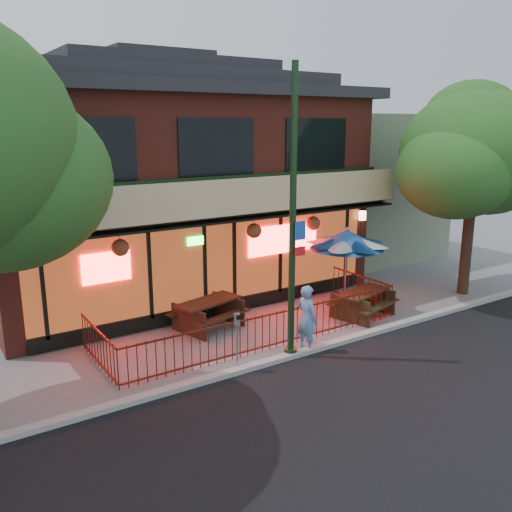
{
  "coord_description": "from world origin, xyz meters",
  "views": [
    {
      "loc": [
        -7.59,
        -10.42,
        5.65
      ],
      "look_at": [
        0.54,
        2.0,
        2.0
      ],
      "focal_mm": 38.0,
      "sensor_mm": 36.0,
      "label": 1
    }
  ],
  "objects": [
    {
      "name": "ground",
      "position": [
        0.0,
        0.0,
        0.0
      ],
      "size": [
        80.0,
        80.0,
        0.0
      ],
      "primitive_type": "plane",
      "color": "gray",
      "rests_on": "ground"
    },
    {
      "name": "pedestrian",
      "position": [
        0.54,
        -0.35,
        0.87
      ],
      "size": [
        0.5,
        0.68,
        1.73
      ],
      "primitive_type": "imported",
      "rotation": [
        0.0,
        0.0,
        1.7
      ],
      "color": "#658DCA",
      "rests_on": "ground"
    },
    {
      "name": "neighbor_building",
      "position": [
        9.0,
        7.7,
        3.0
      ],
      "size": [
        6.0,
        7.0,
        6.0
      ],
      "primitive_type": "cube",
      "color": "slate",
      "rests_on": "ground"
    },
    {
      "name": "patio_umbrella",
      "position": [
        3.6,
        1.6,
        2.2
      ],
      "size": [
        2.26,
        2.26,
        2.58
      ],
      "color": "gray",
      "rests_on": "ground"
    },
    {
      "name": "street_light",
      "position": [
        0.0,
        -0.4,
        3.15
      ],
      "size": [
        0.43,
        0.32,
        7.0
      ],
      "color": "black",
      "rests_on": "ground"
    },
    {
      "name": "restaurant_building",
      "position": [
        0.0,
        7.11,
        4.13
      ],
      "size": [
        12.96,
        9.49,
        8.05
      ],
      "color": "maroon",
      "rests_on": "ground"
    },
    {
      "name": "picnic_table_left",
      "position": [
        -0.8,
        2.4,
        0.54
      ],
      "size": [
        2.21,
        1.89,
        0.82
      ],
      "color": "#371E14",
      "rests_on": "ground"
    },
    {
      "name": "asphalt_street",
      "position": [
        0.0,
        -6.0,
        0.0
      ],
      "size": [
        80.0,
        11.0,
        0.0
      ],
      "primitive_type": "cube",
      "color": "black",
      "rests_on": "ground"
    },
    {
      "name": "parking_meter_near",
      "position": [
        -1.55,
        -0.4,
        0.97
      ],
      "size": [
        0.15,
        0.14,
        1.43
      ],
      "color": "#9DA1A6",
      "rests_on": "ground"
    },
    {
      "name": "patio_fence",
      "position": [
        0.0,
        0.5,
        0.63
      ],
      "size": [
        8.44,
        2.62,
        1.0
      ],
      "color": "#4A1810",
      "rests_on": "ground"
    },
    {
      "name": "picnic_table_right",
      "position": [
        3.53,
        0.7,
        0.52
      ],
      "size": [
        2.14,
        1.83,
        0.79
      ],
      "color": "#382713",
      "rests_on": "ground"
    },
    {
      "name": "curb",
      "position": [
        0.0,
        -0.5,
        0.06
      ],
      "size": [
        80.0,
        0.25,
        0.12
      ],
      "primitive_type": "cube",
      "color": "#999993",
      "rests_on": "ground"
    },
    {
      "name": "street_tree_right",
      "position": [
        8.04,
        0.59,
        4.96
      ],
      "size": [
        4.8,
        4.8,
        7.02
      ],
      "color": "#37241B",
      "rests_on": "ground"
    }
  ]
}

